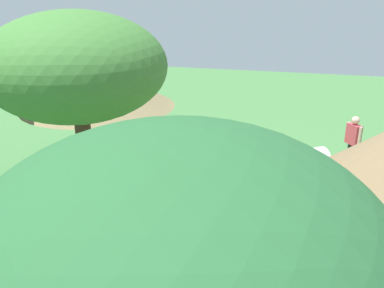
% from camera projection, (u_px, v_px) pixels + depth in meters
% --- Properties ---
extents(ground_plane, '(36.00, 36.00, 0.00)m').
position_uv_depth(ground_plane, '(236.00, 171.00, 12.01)').
color(ground_plane, '#41743D').
extents(shade_umbrella, '(4.08, 4.08, 3.32)m').
position_uv_depth(shade_umbrella, '(98.00, 87.00, 10.33)').
color(shade_umbrella, '#562F31').
rests_on(shade_umbrella, ground_plane).
extents(patio_dining_table, '(1.59, 0.97, 0.74)m').
position_uv_depth(patio_dining_table, '(104.00, 161.00, 11.08)').
color(patio_dining_table, silver).
rests_on(patio_dining_table, ground_plane).
extents(patio_chair_east_end, '(0.60, 0.61, 0.90)m').
position_uv_depth(patio_chair_east_end, '(87.00, 152.00, 12.12)').
color(patio_chair_east_end, white).
rests_on(patio_chair_east_end, ground_plane).
extents(patio_chair_west_end, '(0.57, 0.58, 0.90)m').
position_uv_depth(patio_chair_west_end, '(134.00, 179.00, 10.30)').
color(patio_chair_west_end, white).
rests_on(patio_chair_west_end, ground_plane).
extents(guest_beside_umbrella, '(0.59, 0.22, 1.65)m').
position_uv_depth(guest_beside_umbrella, '(163.00, 158.00, 10.46)').
color(guest_beside_umbrella, black).
rests_on(guest_beside_umbrella, ground_plane).
extents(guest_behind_table, '(0.37, 0.53, 1.61)m').
position_uv_depth(guest_behind_table, '(166.00, 166.00, 10.03)').
color(guest_behind_table, black).
rests_on(guest_behind_table, ground_plane).
extents(standing_watcher, '(0.44, 0.53, 1.73)m').
position_uv_depth(standing_watcher, '(353.00, 138.00, 11.74)').
color(standing_watcher, black).
rests_on(standing_watcher, ground_plane).
extents(striped_lounge_chair, '(0.97, 0.87, 0.60)m').
position_uv_depth(striped_lounge_chair, '(231.00, 158.00, 12.39)').
color(striped_lounge_chair, teal).
rests_on(striped_lounge_chair, ground_plane).
extents(zebra_nearest_camera, '(2.01, 1.60, 1.58)m').
position_uv_depth(zebra_nearest_camera, '(294.00, 164.00, 9.94)').
color(zebra_nearest_camera, silver).
rests_on(zebra_nearest_camera, ground_plane).
extents(zebra_by_umbrella, '(2.18, 0.92, 1.52)m').
position_uv_depth(zebra_by_umbrella, '(167.00, 131.00, 12.60)').
color(zebra_by_umbrella, silver).
rests_on(zebra_by_umbrella, ground_plane).
extents(acacia_tree_right_background, '(2.86, 2.86, 4.85)m').
position_uv_depth(acacia_tree_right_background, '(77.00, 69.00, 6.14)').
color(acacia_tree_right_background, '#432B1E').
rests_on(acacia_tree_right_background, ground_plane).
extents(acacia_tree_behind_hut, '(2.69, 2.69, 4.32)m').
position_uv_depth(acacia_tree_behind_hut, '(178.00, 260.00, 2.42)').
color(acacia_tree_behind_hut, '#4D4A33').
rests_on(acacia_tree_behind_hut, ground_plane).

